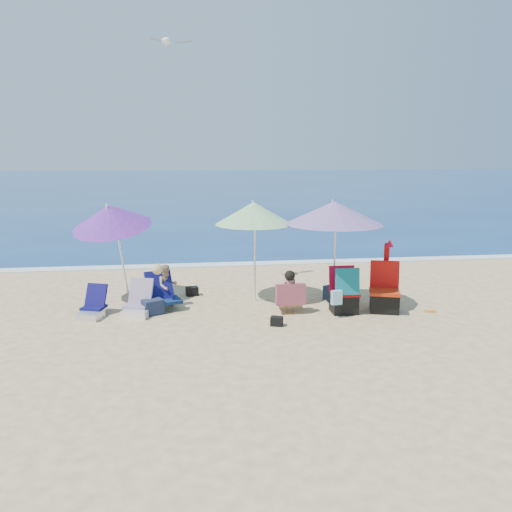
{
  "coord_description": "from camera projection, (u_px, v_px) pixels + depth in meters",
  "views": [
    {
      "loc": [
        -1.68,
        -9.57,
        3.28
      ],
      "look_at": [
        -0.3,
        1.0,
        1.1
      ],
      "focal_mm": 35.74,
      "sensor_mm": 36.0,
      "label": 1
    }
  ],
  "objects": [
    {
      "name": "umbrella_striped",
      "position": [
        254.0,
        213.0,
        11.06
      ],
      "size": [
        1.9,
        1.9,
        2.26
      ],
      "color": "white",
      "rests_on": "ground"
    },
    {
      "name": "orange_item",
      "position": [
        430.0,
        311.0,
        10.64
      ],
      "size": [
        0.23,
        0.13,
        0.03
      ],
      "color": "orange",
      "rests_on": "ground"
    },
    {
      "name": "bag_navy_a",
      "position": [
        153.0,
        307.0,
        10.47
      ],
      "size": [
        0.49,
        0.44,
        0.31
      ],
      "color": "#1C253E",
      "rests_on": "ground"
    },
    {
      "name": "foam",
      "position": [
        248.0,
        264.0,
        15.12
      ],
      "size": [
        120.0,
        0.5,
        0.04
      ],
      "color": "white",
      "rests_on": "ground"
    },
    {
      "name": "umbrella_blue",
      "position": [
        111.0,
        216.0,
        11.04
      ],
      "size": [
        2.21,
        2.25,
        2.34
      ],
      "color": "white",
      "rests_on": "ground"
    },
    {
      "name": "bag_navy_b",
      "position": [
        334.0,
        293.0,
        11.52
      ],
      "size": [
        0.51,
        0.45,
        0.31
      ],
      "color": "#1A233A",
      "rests_on": "ground"
    },
    {
      "name": "furled_umbrella",
      "position": [
        386.0,
        269.0,
        10.87
      ],
      "size": [
        0.21,
        0.39,
        1.52
      ],
      "color": "#A70B0D",
      "rests_on": "ground"
    },
    {
      "name": "ground",
      "position": [
        277.0,
        319.0,
        10.17
      ],
      "size": [
        120.0,
        120.0,
        0.0
      ],
      "color": "#D8BC84",
      "rests_on": "ground"
    },
    {
      "name": "chair_rainbow",
      "position": [
        138.0,
        306.0,
        10.43
      ],
      "size": [
        0.65,
        0.82,
        0.7
      ],
      "color": "#C76C46",
      "rests_on": "ground"
    },
    {
      "name": "bag_black_b",
      "position": [
        277.0,
        321.0,
        9.78
      ],
      "size": [
        0.27,
        0.23,
        0.18
      ],
      "color": "black",
      "rests_on": "ground"
    },
    {
      "name": "camp_chair_right",
      "position": [
        344.0,
        296.0,
        10.52
      ],
      "size": [
        0.66,
        0.72,
        0.99
      ],
      "color": "#B40C11",
      "rests_on": "ground"
    },
    {
      "name": "sea",
      "position": [
        205.0,
        184.0,
        53.89
      ],
      "size": [
        120.0,
        80.0,
        0.12
      ],
      "color": "navy",
      "rests_on": "ground"
    },
    {
      "name": "seagull",
      "position": [
        167.0,
        41.0,
        11.3
      ],
      "size": [
        0.96,
        0.49,
        0.16
      ],
      "color": "white"
    },
    {
      "name": "umbrella_turquoise",
      "position": [
        334.0,
        213.0,
        10.52
      ],
      "size": [
        2.6,
        2.6,
        2.33
      ],
      "color": "silver",
      "rests_on": "ground"
    },
    {
      "name": "camp_chair_left",
      "position": [
        384.0,
        297.0,
        10.64
      ],
      "size": [
        0.77,
        0.79,
        1.04
      ],
      "color": "#AE290C",
      "rests_on": "ground"
    },
    {
      "name": "person_left",
      "position": [
        166.0,
        286.0,
        10.86
      ],
      "size": [
        0.82,
        0.81,
        1.03
      ],
      "color": "tan",
      "rests_on": "ground"
    },
    {
      "name": "bag_black_a",
      "position": [
        192.0,
        291.0,
        11.85
      ],
      "size": [
        0.31,
        0.25,
        0.2
      ],
      "color": "black",
      "rests_on": "ground"
    },
    {
      "name": "person_center",
      "position": [
        290.0,
        292.0,
        10.53
      ],
      "size": [
        0.62,
        0.52,
        0.9
      ],
      "color": "#A97165",
      "rests_on": "ground"
    },
    {
      "name": "chair_navy",
      "position": [
        92.0,
        309.0,
        10.31
      ],
      "size": [
        0.6,
        0.79,
        0.62
      ],
      "color": "#0D0D49",
      "rests_on": "ground"
    }
  ]
}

